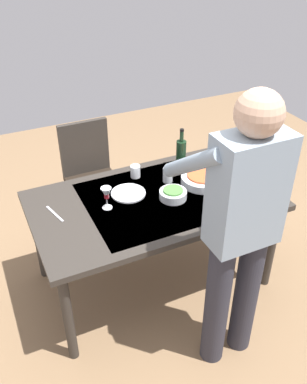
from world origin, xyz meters
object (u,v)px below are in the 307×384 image
(person_server, at_px, (240,225))
(wine_glass_right, at_px, (106,194))
(wine_glass_left, at_px, (218,149))
(dining_table, at_px, (153,207))
(chair_near, at_px, (90,171))
(dinner_plate_near, at_px, (238,203))
(serving_bowl_pasta, at_px, (203,179))
(water_cup_near_left, at_px, (168,175))
(dinner_plate_far, at_px, (128,193))
(water_cup_far_left, at_px, (210,208))
(side_bowl_salad, at_px, (173,194))
(wine_bottle, at_px, (181,152))
(water_cup_near_right, at_px, (135,171))

(person_server, xyz_separation_m, wine_glass_right, (0.46, -0.75, -0.13))
(person_server, height_order, wine_glass_left, person_server)
(dining_table, xyz_separation_m, chair_near, (0.18, -0.84, -0.13))
(person_server, bearing_deg, dinner_plate_near, -126.27)
(serving_bowl_pasta, bearing_deg, water_cup_near_left, -30.40)
(dining_table, xyz_separation_m, dinner_plate_far, (0.13, -0.12, 0.08))
(wine_glass_left, bearing_deg, water_cup_far_left, 54.01)
(side_bowl_salad, bearing_deg, dinner_plate_far, -34.53)
(wine_bottle, height_order, serving_bowl_pasta, wine_bottle)
(person_server, bearing_deg, wine_glass_right, -58.46)
(dining_table, bearing_deg, side_bowl_salad, 156.12)
(water_cup_near_left, xyz_separation_m, dinner_plate_near, (-0.29, 0.44, -0.05))
(water_cup_near_left, distance_m, water_cup_near_right, 0.24)
(chair_near, relative_size, water_cup_near_left, 8.82)
(water_cup_near_right, distance_m, dinner_plate_far, 0.23)
(wine_bottle, distance_m, water_cup_near_right, 0.37)
(water_cup_far_left, bearing_deg, wine_glass_left, -125.99)
(wine_glass_right, xyz_separation_m, dinner_plate_near, (-0.77, 0.32, -0.10))
(water_cup_near_left, bearing_deg, dinner_plate_near, 123.05)
(side_bowl_salad, xyz_separation_m, dinner_plate_near, (-0.35, 0.24, -0.03))
(wine_bottle, bearing_deg, person_server, 78.16)
(dining_table, xyz_separation_m, dinner_plate_near, (-0.46, 0.29, 0.08))
(dining_table, distance_m, wine_glass_left, 0.71)
(wine_bottle, bearing_deg, water_cup_near_left, 39.77)
(wine_glass_right, xyz_separation_m, side_bowl_salad, (-0.43, 0.08, -0.07))
(wine_glass_left, xyz_separation_m, wine_glass_right, (0.95, 0.22, 0.00))
(chair_near, distance_m, water_cup_far_left, 1.24)
(wine_bottle, xyz_separation_m, side_bowl_salad, (0.25, 0.35, -0.08))
(dinner_plate_far, bearing_deg, water_cup_far_left, 131.70)
(wine_bottle, bearing_deg, side_bowl_salad, 55.16)
(water_cup_near_left, height_order, water_cup_far_left, water_cup_near_left)
(wine_glass_right, bearing_deg, water_cup_far_left, 149.28)
(person_server, relative_size, serving_bowl_pasta, 5.63)
(dining_table, xyz_separation_m, water_cup_near_left, (-0.18, -0.15, 0.12))
(dining_table, distance_m, water_cup_near_right, 0.32)
(water_cup_near_right, bearing_deg, side_bowl_salad, 108.42)
(wine_glass_left, bearing_deg, dinner_plate_near, 71.47)
(water_cup_near_right, relative_size, serving_bowl_pasta, 0.29)
(wine_bottle, distance_m, water_cup_near_left, 0.25)
(chair_near, bearing_deg, wine_bottle, 135.16)
(water_cup_near_left, relative_size, dinner_plate_near, 0.45)
(side_bowl_salad, height_order, dinner_plate_near, side_bowl_salad)
(chair_near, distance_m, wine_bottle, 0.82)
(person_server, xyz_separation_m, water_cup_near_left, (-0.03, -0.87, -0.19))
(water_cup_near_right, xyz_separation_m, dinner_plate_near, (-0.46, 0.59, -0.04))
(person_server, xyz_separation_m, side_bowl_salad, (0.03, -0.67, -0.21))
(water_cup_near_left, height_order, side_bowl_salad, water_cup_near_left)
(dining_table, bearing_deg, dinner_plate_far, -42.25)
(wine_glass_left, bearing_deg, chair_near, -35.92)
(wine_glass_left, distance_m, dinner_plate_near, 0.57)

